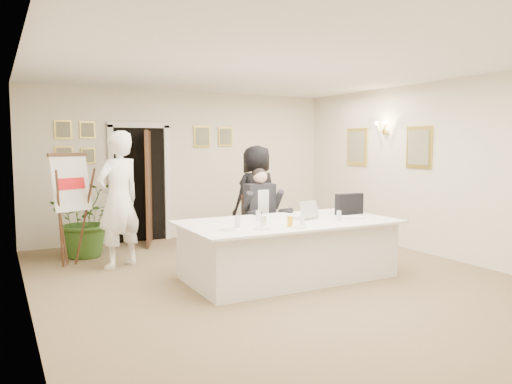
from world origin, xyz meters
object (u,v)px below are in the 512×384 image
object	(u,v)px
seated_man	(261,214)
conference_table	(288,249)
flip_chart	(69,216)
steel_jug	(263,221)
potted_palm	(87,219)
laptop	(305,208)
laptop_bag	(349,204)
paper_stack	(353,217)
oj_glass	(290,221)
standing_man	(119,200)
standing_woman	(257,196)

from	to	relation	value
seated_man	conference_table	bearing A→B (deg)	-102.30
flip_chart	conference_table	bearing A→B (deg)	-38.16
seated_man	steel_jug	bearing A→B (deg)	-121.09
potted_palm	laptop	world-z (taller)	potted_palm
laptop	laptop_bag	world-z (taller)	laptop_bag
laptop_bag	paper_stack	world-z (taller)	laptop_bag
laptop	oj_glass	world-z (taller)	laptop
laptop	oj_glass	distance (m)	0.74
conference_table	oj_glass	size ratio (longest dim) A/B	22.02
potted_palm	laptop	xyz separation A→B (m)	(2.50, -2.51, 0.30)
flip_chart	potted_palm	size ratio (longest dim) A/B	1.33
seated_man	standing_man	world-z (taller)	standing_man
steel_jug	flip_chart	bearing A→B (deg)	133.49
conference_table	paper_stack	bearing A→B (deg)	-14.04
standing_woman	potted_palm	bearing A→B (deg)	-20.45
seated_man	paper_stack	world-z (taller)	seated_man
standing_woman	laptop	world-z (taller)	standing_woman
conference_table	laptop_bag	size ratio (longest dim) A/B	6.55
standing_man	paper_stack	distance (m)	3.36
oj_glass	steel_jug	xyz separation A→B (m)	(-0.25, 0.24, -0.01)
standing_woman	flip_chart	bearing A→B (deg)	-8.46
steel_jug	potted_palm	bearing A→B (deg)	121.81
conference_table	standing_woman	size ratio (longest dim) A/B	1.61
seated_man	paper_stack	xyz separation A→B (m)	(0.75, -1.29, 0.07)
paper_stack	potted_palm	bearing A→B (deg)	137.82
flip_chart	paper_stack	bearing A→B (deg)	-32.78
flip_chart	oj_glass	distance (m)	3.34
conference_table	steel_jug	xyz separation A→B (m)	(-0.48, -0.18, 0.44)
paper_stack	laptop_bag	bearing A→B (deg)	59.31
standing_woman	potted_palm	world-z (taller)	standing_woman
standing_woman	oj_glass	bearing A→B (deg)	62.59
paper_stack	standing_man	bearing A→B (deg)	146.67
paper_stack	standing_woman	bearing A→B (deg)	98.26
paper_stack	steel_jug	size ratio (longest dim) A/B	2.62
conference_table	steel_jug	bearing A→B (deg)	-159.85
conference_table	laptop	distance (m)	0.61
laptop	paper_stack	distance (m)	0.68
potted_palm	standing_woman	bearing A→B (deg)	-11.57
flip_chart	standing_woman	distance (m)	3.13
seated_man	potted_palm	size ratio (longest dim) A/B	1.18
potted_palm	seated_man	bearing A→B (deg)	-32.98
laptop	oj_glass	xyz separation A→B (m)	(-0.54, -0.50, -0.07)
laptop	seated_man	bearing A→B (deg)	83.96
potted_palm	paper_stack	world-z (taller)	potted_palm
potted_palm	laptop_bag	xyz separation A→B (m)	(3.30, -2.48, 0.31)
conference_table	oj_glass	bearing A→B (deg)	-118.62
flip_chart	steel_jug	world-z (taller)	flip_chart
flip_chart	standing_man	distance (m)	0.78
laptop_bag	conference_table	bearing A→B (deg)	-175.48
potted_palm	oj_glass	distance (m)	3.59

